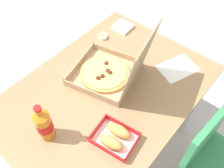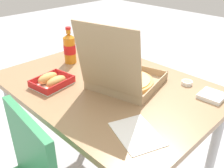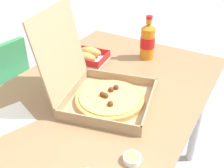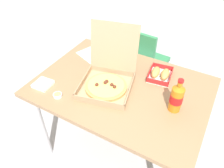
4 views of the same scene
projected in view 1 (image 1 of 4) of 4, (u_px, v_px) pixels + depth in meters
The scene contains 9 objects.
ground_plane at pixel (108, 148), 1.87m from camera, with size 10.00×10.00×0.00m, color #B2B2B7.
dining_table at pixel (107, 100), 1.38m from camera, with size 1.13×0.81×0.71m.
chair at pixel (216, 166), 1.30m from camera, with size 0.43×0.43×0.83m.
pizza_box_open at pixel (111, 71), 1.33m from camera, with size 0.41×0.45×0.36m.
bread_side_box at pixel (115, 137), 1.12m from camera, with size 0.18×0.21×0.06m.
cola_bottle at pixel (44, 124), 1.08m from camera, with size 0.07×0.07×0.22m.
paper_menu at pixel (178, 68), 1.41m from camera, with size 0.21×0.15×0.00m, color white.
napkin_pile at pixel (123, 27), 1.63m from camera, with size 0.11×0.11×0.02m, color white.
dipping_sauce_cup at pixel (103, 36), 1.57m from camera, with size 0.06×0.06×0.02m.
Camera 1 is at (0.59, 0.54, 1.76)m, focal length 40.16 mm.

